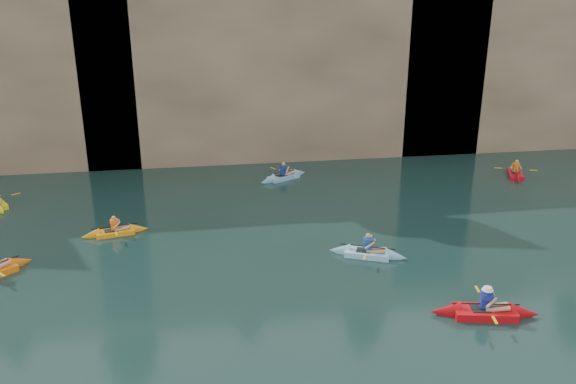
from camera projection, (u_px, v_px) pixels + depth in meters
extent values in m
cube|color=tan|center=(245.00, 50.00, 40.03)|extent=(70.00, 16.00, 12.00)
cube|color=#A18361|center=(290.00, 65.00, 33.54)|extent=(24.00, 2.40, 11.40)
cube|color=black|center=(192.00, 138.00, 33.34)|extent=(3.50, 1.00, 3.20)
cube|color=black|center=(417.00, 120.00, 35.31)|extent=(5.00, 1.00, 4.50)
cube|color=red|center=(485.00, 312.00, 17.59)|extent=(2.73, 1.34, 0.30)
cone|color=red|center=(524.00, 313.00, 17.54)|extent=(1.07, 0.96, 0.78)
cone|color=red|center=(445.00, 311.00, 17.65)|extent=(1.07, 0.96, 0.78)
cube|color=black|center=(480.00, 309.00, 17.56)|extent=(0.64, 0.59, 0.04)
cube|color=navy|center=(486.00, 301.00, 17.46)|extent=(0.38, 0.28, 0.50)
sphere|color=tan|center=(487.00, 290.00, 17.34)|extent=(0.21, 0.21, 0.21)
cylinder|color=black|center=(486.00, 304.00, 17.50)|extent=(2.04, 0.47, 0.04)
cube|color=gold|center=(477.00, 289.00, 18.39)|extent=(0.17, 0.43, 0.02)
cube|color=gold|center=(495.00, 320.00, 16.61)|extent=(0.17, 0.43, 0.02)
cylinder|color=white|center=(488.00, 289.00, 17.33)|extent=(0.36, 0.36, 0.10)
cube|color=#FF9A10|center=(115.00, 232.00, 23.71)|extent=(2.22, 1.09, 0.23)
cone|color=#FF9A10|center=(139.00, 229.00, 24.06)|extent=(0.87, 0.78, 0.64)
cone|color=#FF9A10|center=(90.00, 235.00, 23.37)|extent=(0.87, 0.78, 0.64)
cube|color=black|center=(111.00, 231.00, 23.63)|extent=(0.62, 0.50, 0.04)
cube|color=orange|center=(114.00, 225.00, 23.60)|extent=(0.32, 0.24, 0.43)
sphere|color=tan|center=(114.00, 218.00, 23.50)|extent=(0.18, 0.18, 0.18)
cylinder|color=black|center=(115.00, 226.00, 23.63)|extent=(1.85, 0.42, 0.04)
cube|color=gold|center=(113.00, 219.00, 24.37)|extent=(0.16, 0.43, 0.02)
cube|color=gold|center=(116.00, 234.00, 22.89)|extent=(0.16, 0.43, 0.02)
cube|color=#8ED2EE|center=(367.00, 253.00, 21.70)|extent=(2.43, 1.63, 0.26)
cone|color=#8ED2EE|center=(396.00, 256.00, 21.44)|extent=(1.04, 0.99, 0.72)
cone|color=#8ED2EE|center=(339.00, 250.00, 21.96)|extent=(1.04, 0.99, 0.72)
cube|color=black|center=(364.00, 250.00, 21.70)|extent=(0.69, 0.63, 0.04)
cube|color=navy|center=(368.00, 244.00, 21.58)|extent=(0.38, 0.33, 0.48)
sphere|color=tan|center=(368.00, 236.00, 21.46)|extent=(0.20, 0.20, 0.20)
cylinder|color=black|center=(368.00, 247.00, 21.61)|extent=(1.96, 0.90, 0.04)
cube|color=gold|center=(371.00, 237.00, 22.49)|extent=(0.24, 0.42, 0.02)
cube|color=gold|center=(365.00, 257.00, 20.73)|extent=(0.24, 0.42, 0.02)
cube|color=red|center=(515.00, 174.00, 31.57)|extent=(1.64, 2.53, 0.26)
cone|color=red|center=(513.00, 168.00, 32.62)|extent=(0.99, 1.07, 0.70)
cone|color=red|center=(518.00, 180.00, 30.52)|extent=(0.99, 1.07, 0.70)
cube|color=black|center=(516.00, 173.00, 31.40)|extent=(0.62, 0.68, 0.04)
cube|color=orange|center=(516.00, 167.00, 31.45)|extent=(0.32, 0.38, 0.47)
sphere|color=tan|center=(517.00, 162.00, 31.34)|extent=(0.20, 0.20, 0.20)
cylinder|color=black|center=(516.00, 169.00, 31.48)|extent=(0.86, 1.92, 0.04)
cube|color=gold|center=(498.00, 168.00, 31.70)|extent=(0.42, 0.24, 0.02)
cube|color=gold|center=(534.00, 170.00, 31.26)|extent=(0.42, 0.24, 0.02)
cone|color=yellow|center=(1.00, 210.00, 26.11)|extent=(1.06, 1.08, 0.74)
cube|color=gold|center=(16.00, 194.00, 27.41)|extent=(0.40, 0.29, 0.02)
cube|color=#7BAACE|center=(284.00, 177.00, 31.01)|extent=(2.48, 1.86, 0.26)
cone|color=#7BAACE|center=(299.00, 173.00, 31.69)|extent=(1.10, 1.05, 0.72)
cone|color=#7BAACE|center=(267.00, 181.00, 30.33)|extent=(1.10, 1.05, 0.72)
cube|color=black|center=(281.00, 175.00, 30.89)|extent=(0.70, 0.67, 0.04)
cube|color=navy|center=(284.00, 170.00, 30.88)|extent=(0.39, 0.35, 0.48)
sphere|color=tan|center=(284.00, 164.00, 30.77)|extent=(0.20, 0.20, 0.20)
cylinder|color=black|center=(284.00, 172.00, 30.92)|extent=(1.88, 1.09, 0.04)
cube|color=gold|center=(273.00, 168.00, 31.63)|extent=(0.28, 0.40, 0.02)
cube|color=gold|center=(295.00, 176.00, 30.21)|extent=(0.28, 0.40, 0.02)
cone|color=orange|center=(21.00, 262.00, 20.94)|extent=(1.14, 1.13, 0.75)
cube|color=gold|center=(2.00, 274.00, 19.41)|extent=(0.34, 0.37, 0.02)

